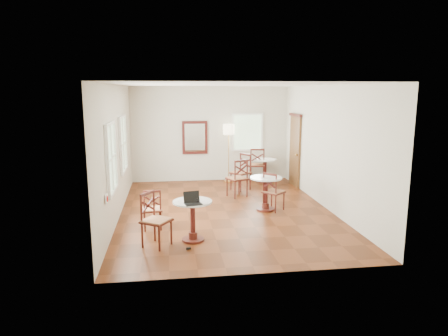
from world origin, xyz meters
name	(u,v)px	position (x,y,z in m)	size (l,w,h in m)	color
ground	(226,211)	(0.00, 0.00, 0.00)	(7.00, 7.00, 0.00)	#5D2910
room_shell	(222,132)	(-0.06, 0.27, 1.89)	(5.02, 7.02, 3.01)	beige
cafe_table_near	(193,216)	(-0.91, -1.89, 0.49)	(0.75, 0.75, 0.80)	#4C1B13
cafe_table_mid	(266,190)	(0.97, -0.06, 0.51)	(0.77, 0.77, 0.82)	#4C1B13
cafe_table_back	(265,168)	(1.68, 2.95, 0.46)	(0.70, 0.70, 0.74)	#4C1B13
chair_near_a	(152,209)	(-1.71, -1.10, 0.43)	(0.43, 0.43, 0.87)	#4C1B13
chair_near_b	(155,220)	(-1.62, -2.06, 0.51)	(0.65, 0.65, 1.02)	#4C1B13
chair_mid_a	(238,178)	(0.51, 1.28, 0.52)	(0.64, 0.64, 1.05)	#4C1B13
chair_mid_b	(273,192)	(1.14, -0.12, 0.47)	(0.61, 0.61, 0.95)	#4C1B13
chair_back_a	(257,165)	(1.46, 3.13, 0.54)	(0.59, 0.59, 1.08)	#4C1B13
chair_back_b	(241,172)	(0.75, 2.08, 0.52)	(0.68, 0.68, 1.05)	#4C1B13
floor_lamp	(229,133)	(0.54, 3.15, 1.56)	(0.36, 0.36, 1.84)	#BF8C3F
laptop	(192,201)	(-0.92, -2.09, 0.85)	(0.35, 0.31, 0.22)	black
mouse	(191,201)	(-0.94, -1.96, 0.81)	(0.08, 0.05, 0.03)	black
navy_mug	(186,198)	(-1.03, -1.82, 0.84)	(0.10, 0.07, 0.08)	black
water_glass	(198,201)	(-0.82, -2.05, 0.84)	(0.05, 0.05, 0.09)	white
power_adapter	(188,248)	(-1.02, -2.32, 0.02)	(0.09, 0.05, 0.04)	black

